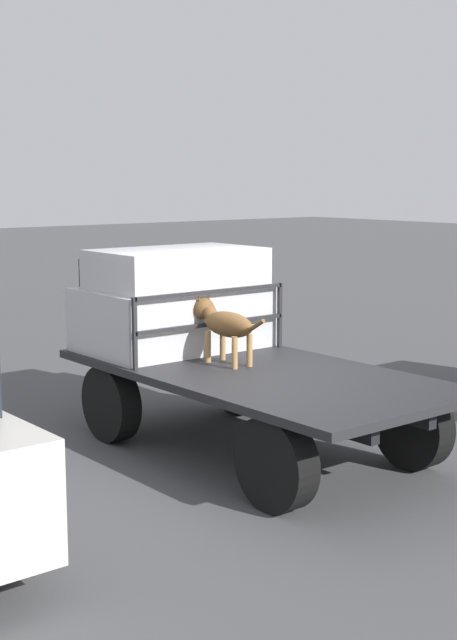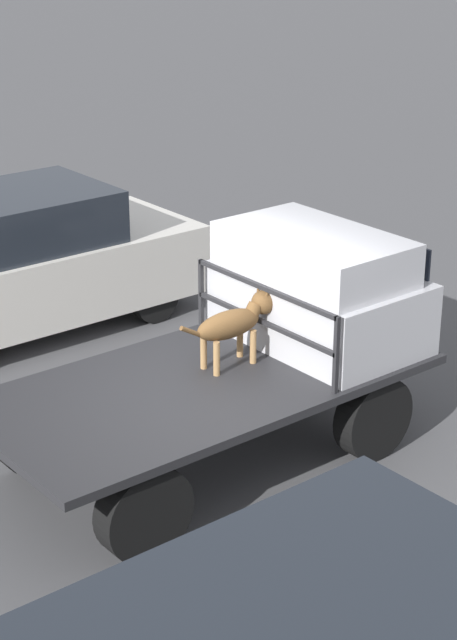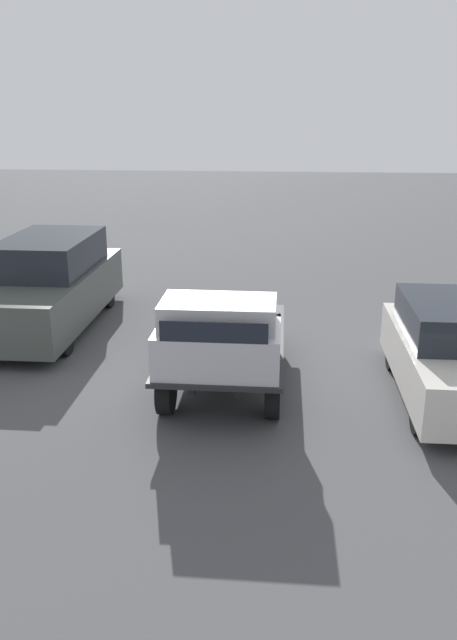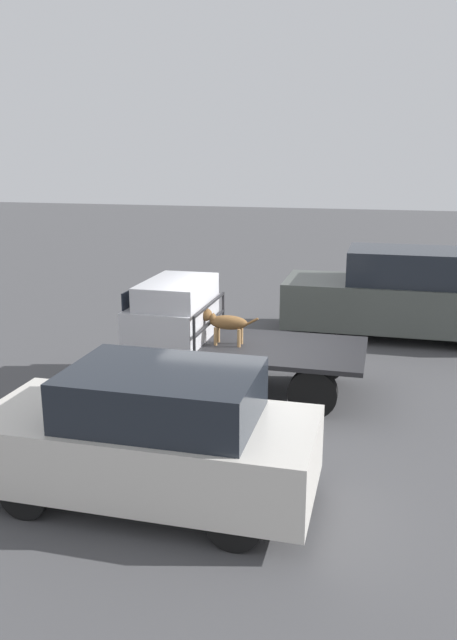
# 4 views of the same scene
# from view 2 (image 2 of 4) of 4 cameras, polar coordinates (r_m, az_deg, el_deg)

# --- Properties ---
(ground_plane) EXTENTS (80.00, 80.00, 0.00)m
(ground_plane) POSITION_cam_2_polar(r_m,az_deg,el_deg) (9.93, -1.20, -7.58)
(ground_plane) COLOR #474749
(flatbed_truck) EXTENTS (4.12, 2.05, 0.86)m
(flatbed_truck) POSITION_cam_2_polar(r_m,az_deg,el_deg) (9.63, -1.23, -4.34)
(flatbed_truck) COLOR black
(flatbed_truck) RESTS_ON ground
(truck_cab) EXTENTS (1.26, 1.93, 1.10)m
(truck_cab) POSITION_cam_2_polar(r_m,az_deg,el_deg) (10.14, 4.79, 1.63)
(truck_cab) COLOR #B7B7BC
(truck_cab) RESTS_ON flatbed_truck
(truck_headboard) EXTENTS (0.04, 1.93, 0.71)m
(truck_headboard) POSITION_cam_2_polar(r_m,az_deg,el_deg) (9.73, 1.91, 0.54)
(truck_headboard) COLOR #232326
(truck_headboard) RESTS_ON flatbed_truck
(dog) EXTENTS (1.10, 0.25, 0.67)m
(dog) POSITION_cam_2_polar(r_m,az_deg,el_deg) (9.65, 0.45, -0.06)
(dog) COLOR #9E7547
(dog) RESTS_ON flatbed_truck
(parked_sedan) EXTENTS (4.04, 1.74, 1.70)m
(parked_sedan) POSITION_cam_2_polar(r_m,az_deg,el_deg) (12.73, -10.78, 3.06)
(parked_sedan) COLOR black
(parked_sedan) RESTS_ON ground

